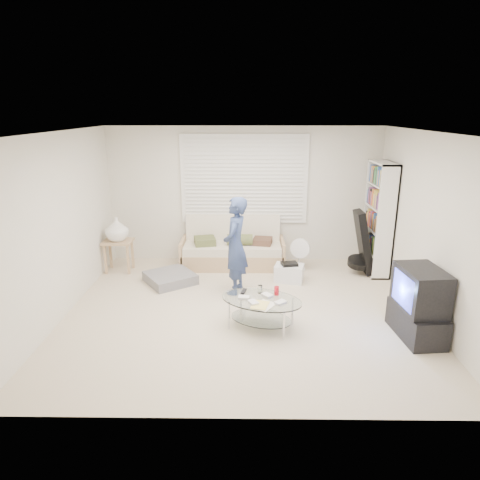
{
  "coord_description": "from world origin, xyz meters",
  "views": [
    {
      "loc": [
        0.03,
        -5.59,
        2.77
      ],
      "look_at": [
        -0.05,
        0.3,
        0.97
      ],
      "focal_mm": 32.0,
      "sensor_mm": 36.0,
      "label": 1
    }
  ],
  "objects_px": {
    "tv_unit": "(419,304)",
    "coffee_table": "(261,304)",
    "bookshelf": "(378,219)",
    "futon_sofa": "(233,250)"
  },
  "relations": [
    {
      "from": "bookshelf",
      "to": "tv_unit",
      "type": "bearing_deg",
      "value": -93.13
    },
    {
      "from": "bookshelf",
      "to": "futon_sofa",
      "type": "bearing_deg",
      "value": 173.88
    },
    {
      "from": "futon_sofa",
      "to": "coffee_table",
      "type": "relative_size",
      "value": 1.5
    },
    {
      "from": "tv_unit",
      "to": "coffee_table",
      "type": "relative_size",
      "value": 0.73
    },
    {
      "from": "bookshelf",
      "to": "coffee_table",
      "type": "bearing_deg",
      "value": -135.19
    },
    {
      "from": "tv_unit",
      "to": "bookshelf",
      "type": "bearing_deg",
      "value": 86.87
    },
    {
      "from": "bookshelf",
      "to": "tv_unit",
      "type": "distance_m",
      "value": 2.35
    },
    {
      "from": "coffee_table",
      "to": "tv_unit",
      "type": "bearing_deg",
      "value": -6.31
    },
    {
      "from": "coffee_table",
      "to": "bookshelf",
      "type": "bearing_deg",
      "value": 44.81
    },
    {
      "from": "tv_unit",
      "to": "coffee_table",
      "type": "xyz_separation_m",
      "value": [
        -1.96,
        0.22,
        -0.12
      ]
    }
  ]
}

